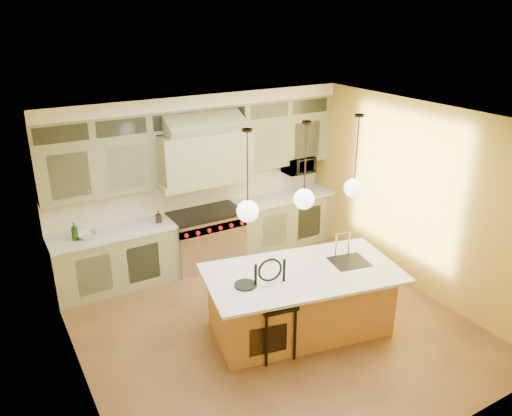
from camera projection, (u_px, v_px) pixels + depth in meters
floor at (272, 325)px, 6.96m from camera, size 5.00×5.00×0.00m
ceiling at (275, 119)px, 5.88m from camera, size 5.00×5.00×0.00m
wall_back at (195, 178)px, 8.43m from camera, size 5.00×0.00×5.00m
wall_front at (423, 332)px, 4.42m from camera, size 5.00×0.00×5.00m
wall_left at (73, 280)px, 5.26m from camera, size 0.00×5.00×5.00m
wall_right at (413, 197)px, 7.59m from camera, size 0.00×5.00×5.00m
back_cabinetry at (202, 184)px, 8.22m from camera, size 5.00×0.77×2.90m
range at (206, 237)px, 8.50m from camera, size 1.20×0.74×0.96m
kitchen_island at (301, 299)px, 6.72m from camera, size 2.76×1.82×1.35m
counter_stool at (274, 303)px, 6.16m from camera, size 0.52×0.52×1.27m
microwave at (299, 165)px, 9.14m from camera, size 0.54×0.37×0.30m
oil_bottle_a at (75, 231)px, 7.32m from camera, size 0.11×0.11×0.27m
oil_bottle_b at (158, 217)px, 7.93m from camera, size 0.10×0.10×0.19m
fruit_bowl at (87, 235)px, 7.43m from camera, size 0.33×0.33×0.07m
cup at (272, 259)px, 6.75m from camera, size 0.10×0.10×0.08m
pendant_left at (248, 209)px, 5.79m from camera, size 0.26×0.26×1.11m
pendant_center at (304, 197)px, 6.17m from camera, size 0.26×0.26×1.11m
pendant_right at (354, 186)px, 6.54m from camera, size 0.26×0.26×1.11m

